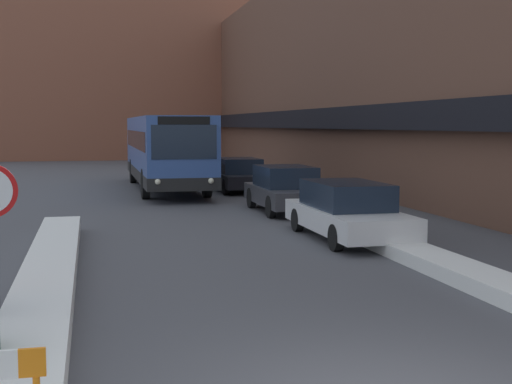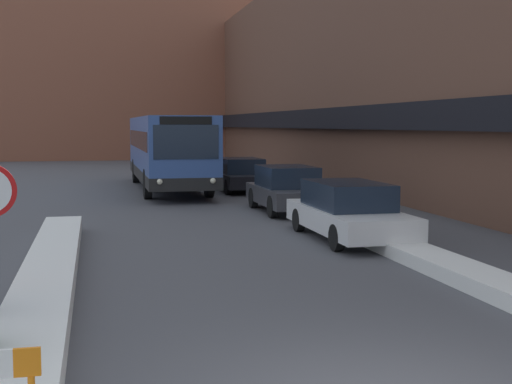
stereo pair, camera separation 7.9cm
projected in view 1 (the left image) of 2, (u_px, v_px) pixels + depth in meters
building_row_right at (382, 66)px, 31.88m from camera, size 5.50×60.00×10.85m
building_backdrop_far at (124, 79)px, 58.93m from camera, size 26.00×8.00×13.09m
snow_bank_left at (46, 287)px, 11.37m from camera, size 0.90×15.10×0.37m
snow_bank_right at (464, 273)px, 12.69m from camera, size 0.90×15.69×0.28m
city_bus at (165, 150)px, 30.52m from camera, size 2.60×12.63×3.10m
parked_car_front at (347, 211)px, 17.30m from camera, size 1.84×4.83×1.39m
parked_car_middle at (286, 189)px, 22.71m from camera, size 1.86×4.25×1.46m
parked_car_back at (239, 175)px, 29.81m from camera, size 1.85×4.45×1.38m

